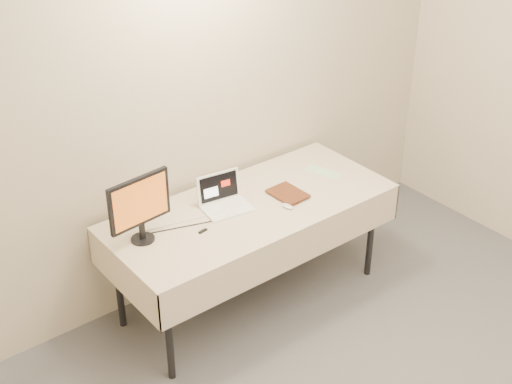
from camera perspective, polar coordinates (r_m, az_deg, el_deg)
back_wall at (r=4.53m, az=-4.01°, el=7.92°), size 4.00×0.10×2.70m
table at (r=4.51m, az=-0.42°, el=-1.75°), size 1.86×0.81×0.74m
laptop at (r=4.45m, az=-2.61°, el=-0.61°), size 0.32×0.28×0.20m
monitor at (r=4.08m, az=-9.30°, el=-0.98°), size 0.40×0.15×0.41m
book at (r=4.47m, az=1.73°, el=0.68°), size 0.18×0.03×0.24m
alarm_clock at (r=4.63m, az=-2.08°, el=0.38°), size 0.14×0.09×0.05m
clicker at (r=4.46m, az=2.53°, el=-1.14°), size 0.06×0.10×0.02m
paper_form at (r=4.88m, az=5.41°, el=1.62°), size 0.17×0.27×0.00m
usb_dongle at (r=4.24m, az=-4.27°, el=-3.13°), size 0.06×0.03×0.01m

